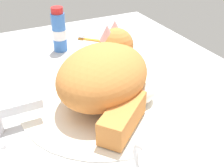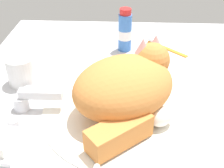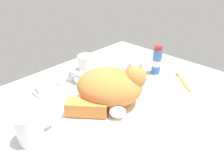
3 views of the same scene
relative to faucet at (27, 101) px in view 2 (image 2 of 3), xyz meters
The scene contains 8 objects.
ground_plane 22.31cm from the faucet, 90.00° to the right, with size 110.00×82.50×3.00cm, color silver.
sink_basin 22.06cm from the faucet, 90.00° to the right, with size 37.36×37.36×0.67cm, color white.
faucet is the anchor object (origin of this frame).
cat 23.20cm from the faucet, 89.81° to the right, with size 31.05×29.74×15.13cm.
rinse_cup 12.06cm from the faucet, 23.53° to the left, with size 7.35×7.35×7.53cm.
soap_dish 13.17cm from the faucet, behind, with size 9.00×6.40×1.20cm, color white.
toothpaste_bottle 38.83cm from the faucet, 34.97° to the right, with size 4.25×4.25×13.59cm.
toothbrush 48.29cm from the faucet, 46.47° to the right, with size 11.53×11.99×1.60cm.
Camera 2 is at (-52.66, -0.18, 43.15)cm, focal length 46.68 mm.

